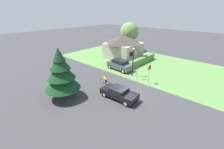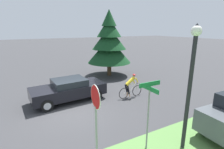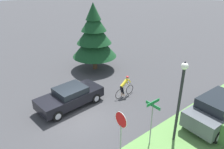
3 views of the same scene
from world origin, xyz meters
TOP-DOWN VIEW (x-y plane):
  - ground_plane at (0.00, 0.00)m, footprint 140.00×140.00m
  - sedan_left_lane at (-1.50, 0.24)m, footprint 2.15×4.56m
  - cyclist at (-0.13, 3.93)m, footprint 0.44×1.79m
  - parked_suv_right at (5.74, 5.97)m, footprint 2.16×4.60m
  - stop_sign at (4.28, -0.39)m, footprint 0.77×0.07m
  - street_lamp at (5.00, 2.86)m, footprint 0.35×0.35m
  - street_name_sign at (4.38, 1.60)m, footprint 0.90×0.90m
  - conifer_tall_near at (-5.67, 5.27)m, footprint 4.01×4.01m

SIDE VIEW (x-z plane):
  - ground_plane at x=0.00m, z-range 0.00..0.00m
  - sedan_left_lane at x=-1.50m, z-range 0.02..1.40m
  - cyclist at x=-0.13m, z-range -0.03..1.52m
  - parked_suv_right at x=5.74m, z-range 0.02..1.84m
  - street_name_sign at x=4.38m, z-range 0.51..3.15m
  - stop_sign at x=4.28m, z-range 0.61..3.43m
  - street_lamp at x=5.00m, z-range 0.63..5.21m
  - conifer_tall_near at x=-5.67m, z-range 0.09..6.12m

